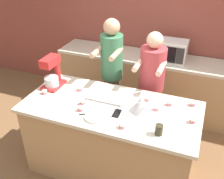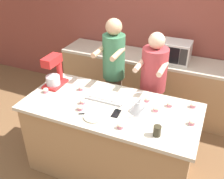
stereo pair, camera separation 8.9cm
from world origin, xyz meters
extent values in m
plane|color=brown|center=(0.00, 0.00, 0.00)|extent=(16.00, 16.00, 0.00)
cube|color=brown|center=(0.00, 1.84, 1.35)|extent=(10.00, 0.06, 2.70)
cube|color=#A87F56|center=(0.00, 0.00, 0.45)|extent=(1.86, 0.85, 0.90)
cube|color=beige|center=(0.00, 0.00, 0.92)|extent=(1.94, 0.91, 0.04)
cube|color=#A87F56|center=(0.00, 1.49, 0.44)|extent=(2.80, 0.60, 0.89)
cube|color=beige|center=(0.00, 1.49, 0.91)|extent=(2.80, 0.60, 0.04)
cylinder|color=brown|center=(-0.26, 0.71, 0.45)|extent=(0.23, 0.23, 0.90)
cylinder|color=#38704C|center=(-0.26, 0.71, 1.19)|extent=(0.29, 0.29, 0.58)
sphere|color=tan|center=(-0.26, 0.71, 1.59)|extent=(0.21, 0.21, 0.21)
cylinder|color=tan|center=(-0.39, 0.54, 1.32)|extent=(0.06, 0.34, 0.06)
cylinder|color=tan|center=(-0.14, 0.54, 1.32)|extent=(0.06, 0.34, 0.06)
cylinder|color=brown|center=(0.28, 0.71, 0.42)|extent=(0.25, 0.25, 0.84)
cylinder|color=#A8383D|center=(0.28, 0.71, 1.11)|extent=(0.32, 0.32, 0.55)
sphere|color=#DBB293|center=(0.28, 0.71, 1.49)|extent=(0.20, 0.20, 0.20)
cylinder|color=#DBB293|center=(0.14, 0.54, 1.23)|extent=(0.06, 0.34, 0.06)
cylinder|color=#DBB293|center=(0.42, 0.54, 1.23)|extent=(0.06, 0.34, 0.06)
cube|color=red|center=(-0.81, 0.15, 0.96)|extent=(0.20, 0.30, 0.03)
cylinder|color=red|center=(-0.81, 0.26, 1.10)|extent=(0.07, 0.07, 0.26)
cube|color=red|center=(-0.81, 0.13, 1.28)|extent=(0.13, 0.26, 0.10)
cylinder|color=#BCBCC1|center=(-0.81, 0.11, 1.03)|extent=(0.17, 0.17, 0.11)
cone|color=#BCBCC1|center=(0.33, 0.03, 1.03)|extent=(0.23, 0.23, 0.17)
torus|color=#BCBCC1|center=(0.33, 0.03, 1.11)|extent=(0.24, 0.24, 0.01)
cube|color=#BCBCC1|center=(-0.10, 0.13, 0.96)|extent=(0.43, 0.24, 0.02)
cube|color=white|center=(-0.10, 0.13, 0.98)|extent=(0.35, 0.19, 0.02)
cube|color=silver|center=(0.34, 1.49, 1.08)|extent=(0.52, 0.34, 0.30)
cube|color=black|center=(0.30, 1.32, 1.08)|extent=(0.35, 0.01, 0.24)
cube|color=#2D2D2D|center=(0.53, 1.32, 1.08)|extent=(0.10, 0.01, 0.24)
cube|color=black|center=(0.12, -0.11, 0.95)|extent=(0.08, 0.15, 0.01)
cube|color=black|center=(0.12, -0.11, 0.95)|extent=(0.07, 0.13, 0.00)
cylinder|color=#332D1E|center=(0.59, -0.28, 1.00)|extent=(0.07, 0.07, 0.10)
cylinder|color=beige|center=(-0.07, -0.26, 0.95)|extent=(0.22, 0.22, 0.02)
cube|color=#BCBCC1|center=(-0.11, -0.20, 0.95)|extent=(0.13, 0.08, 0.01)
cube|color=black|center=(-0.21, -0.26, 0.95)|extent=(0.08, 0.05, 0.01)
cylinder|color=#D17084|center=(-0.46, 0.17, 0.96)|extent=(0.06, 0.06, 0.03)
ellipsoid|color=beige|center=(-0.46, 0.17, 0.98)|extent=(0.06, 0.06, 0.04)
cylinder|color=#D17084|center=(0.83, 0.33, 0.96)|extent=(0.06, 0.06, 0.03)
ellipsoid|color=beige|center=(0.83, 0.33, 0.98)|extent=(0.06, 0.06, 0.04)
cylinder|color=#D17084|center=(0.35, 0.24, 0.96)|extent=(0.06, 0.06, 0.03)
ellipsoid|color=beige|center=(0.35, 0.24, 0.98)|extent=(0.06, 0.06, 0.04)
cylinder|color=#D17084|center=(0.87, 0.02, 0.96)|extent=(0.06, 0.06, 0.03)
ellipsoid|color=beige|center=(0.87, 0.02, 0.98)|extent=(0.06, 0.06, 0.04)
cylinder|color=#D17084|center=(-0.26, -0.20, 0.96)|extent=(0.06, 0.06, 0.03)
ellipsoid|color=beige|center=(-0.26, -0.20, 0.98)|extent=(0.06, 0.06, 0.04)
cylinder|color=#D17084|center=(0.60, 0.24, 0.96)|extent=(0.06, 0.06, 0.03)
ellipsoid|color=beige|center=(0.60, 0.24, 0.98)|extent=(0.06, 0.06, 0.04)
cylinder|color=#D17084|center=(0.24, -0.31, 0.96)|extent=(0.06, 0.06, 0.03)
ellipsoid|color=beige|center=(0.24, -0.31, 0.98)|extent=(0.06, 0.06, 0.04)
cylinder|color=#D17084|center=(-0.81, -0.05, 0.96)|extent=(0.06, 0.06, 0.03)
ellipsoid|color=beige|center=(-0.81, -0.05, 0.98)|extent=(0.06, 0.06, 0.04)
cylinder|color=#D17084|center=(-0.30, -0.09, 0.96)|extent=(0.06, 0.06, 0.03)
ellipsoid|color=beige|center=(-0.30, -0.09, 0.98)|extent=(0.06, 0.06, 0.04)
cylinder|color=#D17084|center=(0.48, 0.10, 0.96)|extent=(0.06, 0.06, 0.03)
ellipsoid|color=beige|center=(0.48, 0.10, 0.98)|extent=(0.06, 0.06, 0.04)
cylinder|color=#D17084|center=(-0.90, 0.37, 0.96)|extent=(0.06, 0.06, 0.03)
ellipsoid|color=beige|center=(-0.90, 0.37, 0.98)|extent=(0.06, 0.06, 0.04)
camera|label=1|loc=(0.87, -2.20, 2.56)|focal=42.00mm
camera|label=2|loc=(0.96, -2.16, 2.56)|focal=42.00mm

